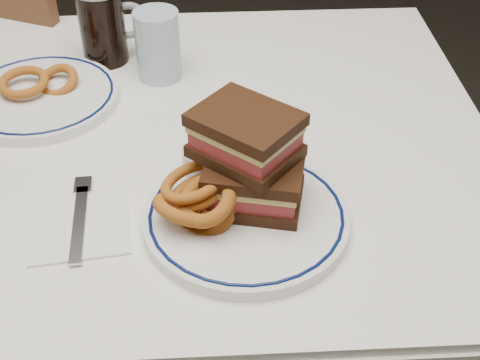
{
  "coord_description": "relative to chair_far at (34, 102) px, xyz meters",
  "views": [
    {
      "loc": [
        0.19,
        -0.87,
        1.36
      ],
      "look_at": [
        0.22,
        -0.22,
        0.82
      ],
      "focal_mm": 50.0,
      "sensor_mm": 36.0,
      "label": 1
    }
  ],
  "objects": [
    {
      "name": "dining_table",
      "position": [
        0.25,
        -0.57,
        0.19
      ],
      "size": [
        1.27,
        0.87,
        0.75
      ],
      "color": "white",
      "rests_on": "floor"
    },
    {
      "name": "chair_far",
      "position": [
        0.0,
        0.0,
        0.0
      ],
      "size": [
        0.51,
        0.51,
        0.84
      ],
      "color": "#4B2A18",
      "rests_on": "floor"
    },
    {
      "name": "main_plate",
      "position": [
        0.48,
        -0.79,
        0.3
      ],
      "size": [
        0.27,
        0.27,
        0.02
      ],
      "color": "white",
      "rests_on": "dining_table"
    },
    {
      "name": "reuben_sandwich",
      "position": [
        0.49,
        -0.75,
        0.38
      ],
      "size": [
        0.16,
        0.16,
        0.13
      ],
      "color": "black",
      "rests_on": "main_plate"
    },
    {
      "name": "onion_rings_main",
      "position": [
        0.42,
        -0.79,
        0.34
      ],
      "size": [
        0.13,
        0.12,
        0.1
      ],
      "color": "brown",
      "rests_on": "main_plate"
    },
    {
      "name": "ketchup_ramekin",
      "position": [
        0.42,
        -0.69,
        0.33
      ],
      "size": [
        0.06,
        0.06,
        0.03
      ],
      "color": "silver",
      "rests_on": "main_plate"
    },
    {
      "name": "beer_mug",
      "position": [
        0.25,
        -0.33,
        0.36
      ],
      "size": [
        0.12,
        0.08,
        0.14
      ],
      "color": "black",
      "rests_on": "dining_table"
    },
    {
      "name": "water_glass",
      "position": [
        0.35,
        -0.39,
        0.35
      ],
      "size": [
        0.08,
        0.08,
        0.12
      ],
      "primitive_type": "cylinder",
      "color": "#9FB8CD",
      "rests_on": "dining_table"
    },
    {
      "name": "far_plate",
      "position": [
        0.15,
        -0.47,
        0.3
      ],
      "size": [
        0.26,
        0.26,
        0.02
      ],
      "color": "white",
      "rests_on": "dining_table"
    },
    {
      "name": "onion_rings_far",
      "position": [
        0.15,
        -0.45,
        0.32
      ],
      "size": [
        0.13,
        0.1,
        0.05
      ],
      "color": "brown",
      "rests_on": "far_plate"
    },
    {
      "name": "napkin_fork",
      "position": [
        0.26,
        -0.78,
        0.29
      ],
      "size": [
        0.15,
        0.17,
        0.01
      ],
      "color": "white",
      "rests_on": "dining_table"
    }
  ]
}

